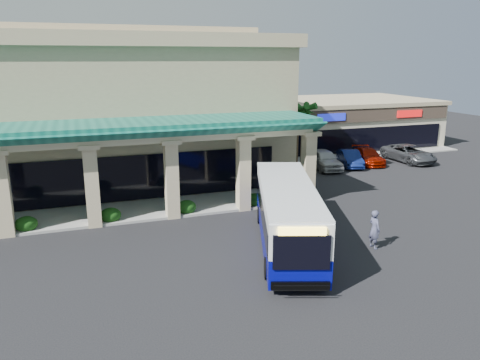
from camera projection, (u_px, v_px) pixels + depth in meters
name	position (u px, v px, depth m)	size (l,w,h in m)	color
ground	(250.00, 242.00, 24.37)	(110.00, 110.00, 0.00)	black
main_building	(75.00, 108.00, 34.94)	(30.80, 14.80, 11.35)	tan
arcade	(81.00, 172.00, 27.27)	(30.00, 6.20, 5.70)	#0F5B4E
strip_mall	(326.00, 122.00, 51.44)	(22.50, 12.50, 4.90)	beige
palm_0	(303.00, 137.00, 36.30)	(2.40, 2.40, 6.60)	#114112
palm_1	(297.00, 136.00, 39.46)	(2.40, 2.40, 5.80)	#114112
broadleaf_tree	(254.00, 134.00, 43.50)	(2.60, 2.60, 4.81)	#10330B
transit_bus	(287.00, 216.00, 23.57)	(2.65, 11.39, 3.18)	#050780
pedestrian	(374.00, 229.00, 23.39)	(0.73, 0.48, 1.99)	#454863
car_silver	(324.00, 159.00, 40.24)	(1.98, 4.92, 1.68)	#A4A4A4
car_white	(350.00, 158.00, 41.15)	(1.50, 4.31, 1.42)	#0D1B55
car_red	(368.00, 156.00, 42.21)	(1.91, 4.70, 1.36)	#891000
car_gray	(409.00, 153.00, 42.99)	(2.58, 5.59, 1.55)	#424549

